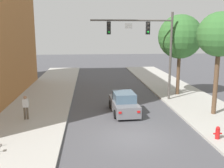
# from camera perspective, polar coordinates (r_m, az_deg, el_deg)

# --- Properties ---
(ground_plane) EXTENTS (120.00, 120.00, 0.00)m
(ground_plane) POSITION_cam_1_polar(r_m,az_deg,el_deg) (15.03, 4.69, -11.79)
(ground_plane) COLOR #4C4C51
(sidewalk_left) EXTENTS (5.00, 60.00, 0.15)m
(sidewalk_left) POSITION_cam_1_polar(r_m,az_deg,el_deg) (15.34, -20.54, -11.72)
(sidewalk_left) COLOR #B2AFA8
(sidewalk_left) RESTS_ON ground
(traffic_signal_mast) EXTENTS (6.97, 0.38, 7.50)m
(traffic_signal_mast) POSITION_cam_1_polar(r_m,az_deg,el_deg) (21.99, 8.20, 9.80)
(traffic_signal_mast) COLOR #514C47
(traffic_signal_mast) RESTS_ON sidewalk_right
(car_lead_grey) EXTENTS (1.99, 4.31, 1.60)m
(car_lead_grey) POSITION_cam_1_polar(r_m,az_deg,el_deg) (19.13, 2.64, -4.38)
(car_lead_grey) COLOR slate
(car_lead_grey) RESTS_ON ground
(pedestrian_sidewalk_left_walker) EXTENTS (0.36, 0.22, 1.64)m
(pedestrian_sidewalk_left_walker) POSITION_cam_1_polar(r_m,az_deg,el_deg) (18.14, -18.82, -4.75)
(pedestrian_sidewalk_left_walker) COLOR brown
(pedestrian_sidewalk_left_walker) RESTS_ON sidewalk_left
(fire_hydrant) EXTENTS (0.48, 0.24, 0.72)m
(fire_hydrant) POSITION_cam_1_polar(r_m,az_deg,el_deg) (15.41, 22.63, -10.04)
(fire_hydrant) COLOR red
(fire_hydrant) RESTS_ON sidewalk_right
(street_tree_nearest) EXTENTS (3.07, 3.07, 7.21)m
(street_tree_nearest) POSITION_cam_1_polar(r_m,az_deg,el_deg) (19.21, 23.01, 10.07)
(street_tree_nearest) COLOR brown
(street_tree_nearest) RESTS_ON sidewalk_right
(street_tree_second) EXTENTS (4.05, 4.05, 7.46)m
(street_tree_second) POSITION_cam_1_polar(r_m,az_deg,el_deg) (24.65, 15.05, 10.17)
(street_tree_second) COLOR brown
(street_tree_second) RESTS_ON sidewalk_right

